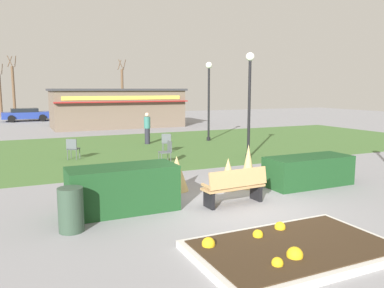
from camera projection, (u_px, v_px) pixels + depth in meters
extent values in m
plane|color=gray|center=(236.00, 207.00, 9.73)|extent=(80.00, 80.00, 0.00)
cube|color=#446B33|center=(125.00, 149.00, 19.16)|extent=(36.00, 12.00, 0.01)
cube|color=beige|center=(294.00, 249.00, 6.98)|extent=(3.67, 2.26, 0.14)
cube|color=#382819|center=(294.00, 246.00, 6.97)|extent=(3.43, 2.02, 0.04)
sphere|color=gold|center=(258.00, 235.00, 7.36)|extent=(0.20, 0.20, 0.20)
sphere|color=gold|center=(280.00, 227.00, 7.77)|extent=(0.22, 0.22, 0.22)
sphere|color=gold|center=(277.00, 263.00, 6.16)|extent=(0.19, 0.19, 0.19)
sphere|color=gold|center=(295.00, 255.00, 6.47)|extent=(0.28, 0.28, 0.28)
sphere|color=gold|center=(208.00, 244.00, 6.93)|extent=(0.24, 0.24, 0.24)
cube|color=tan|center=(233.00, 187.00, 9.93)|extent=(1.72, 0.58, 0.06)
cube|color=tan|center=(239.00, 178.00, 9.70)|extent=(1.70, 0.22, 0.44)
cube|color=black|center=(209.00, 199.00, 9.62)|extent=(0.11, 0.44, 0.45)
cube|color=black|center=(256.00, 192.00, 10.31)|extent=(0.11, 0.44, 0.45)
cube|color=tan|center=(206.00, 186.00, 9.54)|extent=(0.09, 0.44, 0.06)
cube|color=tan|center=(259.00, 179.00, 10.30)|extent=(0.09, 0.44, 0.06)
cube|color=#19421E|center=(123.00, 189.00, 9.34)|extent=(2.59, 1.10, 1.11)
cube|color=#19421E|center=(308.00, 171.00, 11.87)|extent=(2.73, 1.10, 0.90)
cone|color=tan|center=(228.00, 174.00, 11.37)|extent=(0.57, 0.57, 0.94)
cone|color=tan|center=(248.00, 166.00, 11.51)|extent=(0.52, 0.52, 1.32)
cone|color=tan|center=(177.00, 173.00, 11.24)|extent=(0.69, 0.69, 1.03)
cylinder|color=black|center=(248.00, 156.00, 16.58)|extent=(0.22, 0.22, 0.20)
cylinder|color=black|center=(249.00, 110.00, 16.31)|extent=(0.12, 0.12, 4.11)
sphere|color=white|center=(250.00, 57.00, 15.99)|extent=(0.36, 0.36, 0.36)
cylinder|color=black|center=(209.00, 139.00, 22.26)|extent=(0.22, 0.22, 0.20)
cylinder|color=black|center=(209.00, 105.00, 21.98)|extent=(0.12, 0.12, 4.11)
sphere|color=white|center=(209.00, 65.00, 21.67)|extent=(0.36, 0.36, 0.36)
cylinder|color=#2D4233|center=(71.00, 210.00, 8.00)|extent=(0.52, 0.52, 0.93)
cube|color=#6B5B4C|center=(117.00, 109.00, 30.16)|extent=(9.76, 4.16, 2.82)
cube|color=#333338|center=(117.00, 90.00, 29.95)|extent=(10.06, 4.46, 0.16)
cube|color=maroon|center=(125.00, 102.00, 28.04)|extent=(9.86, 0.36, 0.08)
cube|color=#D8CC4C|center=(124.00, 98.00, 28.14)|extent=(8.78, 0.04, 0.28)
cube|color=#4C5156|center=(165.00, 152.00, 15.40)|extent=(0.47, 0.47, 0.04)
cube|color=#4C5156|center=(170.00, 146.00, 15.44)|extent=(0.07, 0.44, 0.44)
cylinder|color=#4C5156|center=(159.00, 157.00, 15.54)|extent=(0.03, 0.03, 0.45)
cylinder|color=#4C5156|center=(162.00, 159.00, 15.19)|extent=(0.03, 0.03, 0.45)
cylinder|color=#4C5156|center=(168.00, 157.00, 15.68)|extent=(0.03, 0.03, 0.45)
cylinder|color=#4C5156|center=(171.00, 158.00, 15.33)|extent=(0.03, 0.03, 0.45)
cube|color=#4C5156|center=(167.00, 143.00, 18.16)|extent=(0.60, 0.60, 0.04)
cube|color=#4C5156|center=(166.00, 139.00, 17.93)|extent=(0.40, 0.25, 0.44)
cylinder|color=#4C5156|center=(172.00, 147.00, 18.36)|extent=(0.03, 0.03, 0.45)
cylinder|color=#4C5156|center=(164.00, 147.00, 18.39)|extent=(0.03, 0.03, 0.45)
cylinder|color=#4C5156|center=(171.00, 148.00, 17.99)|extent=(0.03, 0.03, 0.45)
cylinder|color=#4C5156|center=(162.00, 148.00, 18.02)|extent=(0.03, 0.03, 0.45)
cube|color=#4C5156|center=(73.00, 149.00, 16.28)|extent=(0.60, 0.60, 0.04)
cube|color=#4C5156|center=(71.00, 144.00, 16.06)|extent=(0.40, 0.25, 0.44)
cylinder|color=#4C5156|center=(80.00, 153.00, 16.49)|extent=(0.03, 0.03, 0.45)
cylinder|color=#4C5156|center=(71.00, 153.00, 16.52)|extent=(0.03, 0.03, 0.45)
cylinder|color=#4C5156|center=(76.00, 155.00, 16.11)|extent=(0.03, 0.03, 0.45)
cylinder|color=#4C5156|center=(68.00, 155.00, 16.14)|extent=(0.03, 0.03, 0.45)
cylinder|color=#23232D|center=(147.00, 136.00, 20.87)|extent=(0.28, 0.28, 0.85)
cylinder|color=#336B66|center=(147.00, 123.00, 20.76)|extent=(0.34, 0.34, 0.62)
sphere|color=beige|center=(147.00, 115.00, 20.70)|extent=(0.22, 0.22, 0.22)
cube|color=navy|center=(26.00, 115.00, 35.72)|extent=(4.26, 1.93, 0.60)
cube|color=black|center=(24.00, 111.00, 35.60)|extent=(2.36, 1.66, 0.44)
cylinder|color=black|center=(41.00, 117.00, 37.15)|extent=(0.65, 0.24, 0.64)
cylinder|color=black|center=(43.00, 118.00, 35.53)|extent=(0.65, 0.24, 0.64)
cylinder|color=black|center=(11.00, 117.00, 35.99)|extent=(0.65, 0.24, 0.64)
cylinder|color=black|center=(11.00, 119.00, 34.36)|extent=(0.65, 0.24, 0.64)
cube|color=#2D6638|center=(86.00, 114.00, 37.97)|extent=(4.34, 2.14, 0.60)
cube|color=black|center=(84.00, 109.00, 37.84)|extent=(2.43, 1.77, 0.44)
cylinder|color=black|center=(96.00, 115.00, 39.43)|extent=(0.66, 0.27, 0.64)
cylinder|color=black|center=(102.00, 116.00, 37.85)|extent=(0.66, 0.27, 0.64)
cylinder|color=black|center=(70.00, 116.00, 38.15)|extent=(0.66, 0.27, 0.64)
cylinder|color=black|center=(75.00, 117.00, 36.57)|extent=(0.66, 0.27, 0.64)
cylinder|color=brown|center=(14.00, 92.00, 39.81)|extent=(0.28, 0.28, 5.25)
cylinder|color=brown|center=(15.00, 61.00, 39.61)|extent=(0.25, 0.58, 1.12)
cylinder|color=brown|center=(10.00, 61.00, 39.57)|extent=(0.54, 0.36, 1.12)
cylinder|color=brown|center=(10.00, 61.00, 39.03)|extent=(0.54, 0.35, 1.12)
cylinder|color=brown|center=(0.00, 95.00, 41.16)|extent=(0.28, 0.28, 4.55)
cylinder|color=brown|center=(2.00, 69.00, 41.00)|extent=(0.25, 0.58, 1.12)
cylinder|color=brown|center=(122.00, 93.00, 42.92)|extent=(0.28, 0.28, 5.10)
cylinder|color=brown|center=(124.00, 65.00, 42.72)|extent=(0.25, 0.58, 1.12)
cylinder|color=brown|center=(119.00, 65.00, 42.69)|extent=(0.54, 0.36, 1.12)
cylinder|color=brown|center=(121.00, 65.00, 42.15)|extent=(0.54, 0.35, 1.12)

